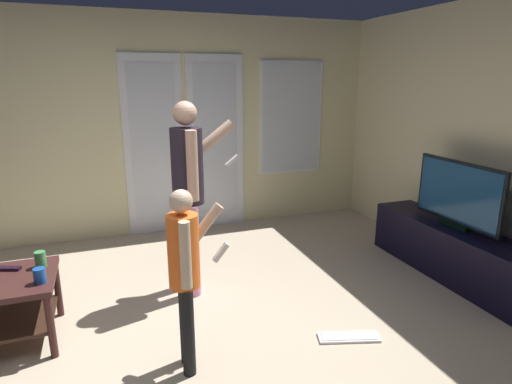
{
  "coord_description": "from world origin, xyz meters",
  "views": [
    {
      "loc": [
        -0.22,
        -2.42,
        1.82
      ],
      "look_at": [
        0.84,
        0.49,
        0.98
      ],
      "focal_mm": 29.86,
      "sensor_mm": 36.0,
      "label": 1
    }
  ],
  "objects_px": {
    "person_child": "(185,266)",
    "cup_by_laptop": "(40,276)",
    "tv_stand": "(451,251)",
    "tv_remote_black": "(8,269)",
    "loose_keyboard": "(349,337)",
    "flat_screen_tv": "(458,194)",
    "person_adult": "(190,182)",
    "cup_near_edge": "(41,259)"
  },
  "relations": [
    {
      "from": "person_child",
      "to": "loose_keyboard",
      "type": "height_order",
      "value": "person_child"
    },
    {
      "from": "person_adult",
      "to": "cup_near_edge",
      "type": "bearing_deg",
      "value": -169.69
    },
    {
      "from": "tv_stand",
      "to": "person_adult",
      "type": "height_order",
      "value": "person_adult"
    },
    {
      "from": "person_child",
      "to": "loose_keyboard",
      "type": "distance_m",
      "value": 1.34
    },
    {
      "from": "flat_screen_tv",
      "to": "cup_near_edge",
      "type": "bearing_deg",
      "value": 174.61
    },
    {
      "from": "tv_stand",
      "to": "flat_screen_tv",
      "type": "height_order",
      "value": "flat_screen_tv"
    },
    {
      "from": "person_adult",
      "to": "cup_by_laptop",
      "type": "bearing_deg",
      "value": -156.99
    },
    {
      "from": "flat_screen_tv",
      "to": "cup_near_edge",
      "type": "distance_m",
      "value": 3.51
    },
    {
      "from": "cup_by_laptop",
      "to": "tv_remote_black",
      "type": "distance_m",
      "value": 0.38
    },
    {
      "from": "tv_stand",
      "to": "tv_remote_black",
      "type": "relative_size",
      "value": 10.23
    },
    {
      "from": "tv_stand",
      "to": "flat_screen_tv",
      "type": "bearing_deg",
      "value": 114.25
    },
    {
      "from": "person_child",
      "to": "cup_near_edge",
      "type": "bearing_deg",
      "value": 137.86
    },
    {
      "from": "cup_near_edge",
      "to": "flat_screen_tv",
      "type": "bearing_deg",
      "value": -5.39
    },
    {
      "from": "tv_remote_black",
      "to": "flat_screen_tv",
      "type": "bearing_deg",
      "value": 15.17
    },
    {
      "from": "tv_stand",
      "to": "cup_by_laptop",
      "type": "height_order",
      "value": "cup_by_laptop"
    },
    {
      "from": "tv_stand",
      "to": "flat_screen_tv",
      "type": "xyz_separation_m",
      "value": [
        -0.0,
        0.0,
        0.55
      ]
    },
    {
      "from": "cup_by_laptop",
      "to": "tv_remote_black",
      "type": "xyz_separation_m",
      "value": [
        -0.24,
        0.29,
        -0.04
      ]
    },
    {
      "from": "flat_screen_tv",
      "to": "person_adult",
      "type": "relative_size",
      "value": 0.59
    },
    {
      "from": "cup_near_edge",
      "to": "tv_remote_black",
      "type": "bearing_deg",
      "value": 172.96
    },
    {
      "from": "tv_stand",
      "to": "person_adult",
      "type": "bearing_deg",
      "value": 167.02
    },
    {
      "from": "cup_near_edge",
      "to": "cup_by_laptop",
      "type": "bearing_deg",
      "value": -85.32
    },
    {
      "from": "flat_screen_tv",
      "to": "loose_keyboard",
      "type": "height_order",
      "value": "flat_screen_tv"
    },
    {
      "from": "flat_screen_tv",
      "to": "cup_by_laptop",
      "type": "bearing_deg",
      "value": 179.0
    },
    {
      "from": "cup_by_laptop",
      "to": "tv_remote_black",
      "type": "bearing_deg",
      "value": 128.98
    },
    {
      "from": "flat_screen_tv",
      "to": "cup_by_laptop",
      "type": "xyz_separation_m",
      "value": [
        -3.47,
        0.06,
        -0.25
      ]
    },
    {
      "from": "person_child",
      "to": "tv_remote_black",
      "type": "distance_m",
      "value": 1.41
    },
    {
      "from": "person_child",
      "to": "loose_keyboard",
      "type": "bearing_deg",
      "value": -4.33
    },
    {
      "from": "person_adult",
      "to": "cup_near_edge",
      "type": "xyz_separation_m",
      "value": [
        -1.14,
        -0.21,
        -0.43
      ]
    },
    {
      "from": "cup_near_edge",
      "to": "cup_by_laptop",
      "type": "distance_m",
      "value": 0.27
    },
    {
      "from": "tv_stand",
      "to": "cup_near_edge",
      "type": "xyz_separation_m",
      "value": [
        -3.49,
        0.33,
        0.31
      ]
    },
    {
      "from": "flat_screen_tv",
      "to": "tv_remote_black",
      "type": "relative_size",
      "value": 5.66
    },
    {
      "from": "cup_near_edge",
      "to": "tv_remote_black",
      "type": "distance_m",
      "value": 0.22
    },
    {
      "from": "person_child",
      "to": "cup_by_laptop",
      "type": "height_order",
      "value": "person_child"
    },
    {
      "from": "tv_stand",
      "to": "cup_near_edge",
      "type": "bearing_deg",
      "value": 174.55
    },
    {
      "from": "flat_screen_tv",
      "to": "person_child",
      "type": "height_order",
      "value": "person_child"
    },
    {
      "from": "cup_by_laptop",
      "to": "loose_keyboard",
      "type": "bearing_deg",
      "value": -17.42
    },
    {
      "from": "tv_stand",
      "to": "cup_by_laptop",
      "type": "relative_size",
      "value": 16.73
    },
    {
      "from": "flat_screen_tv",
      "to": "person_child",
      "type": "xyz_separation_m",
      "value": [
        -2.59,
        -0.49,
        -0.08
      ]
    },
    {
      "from": "flat_screen_tv",
      "to": "cup_near_edge",
      "type": "relative_size",
      "value": 8.12
    },
    {
      "from": "person_child",
      "to": "cup_by_laptop",
      "type": "xyz_separation_m",
      "value": [
        -0.88,
        0.55,
        -0.17
      ]
    },
    {
      "from": "tv_remote_black",
      "to": "person_child",
      "type": "bearing_deg",
      "value": -16.33
    },
    {
      "from": "tv_stand",
      "to": "loose_keyboard",
      "type": "bearing_deg",
      "value": -158.66
    }
  ]
}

